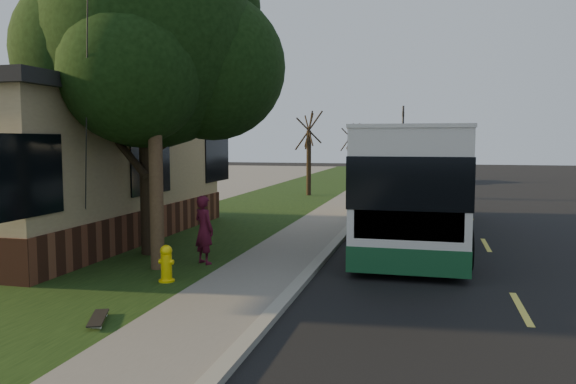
{
  "coord_description": "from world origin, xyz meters",
  "views": [
    {
      "loc": [
        2.39,
        -10.04,
        2.88
      ],
      "look_at": [
        -1.2,
        4.39,
        1.5
      ],
      "focal_mm": 35.0,
      "sensor_mm": 36.0,
      "label": 1
    }
  ],
  "objects_px": {
    "bare_tree_far": "(350,152)",
    "fire_hydrant": "(166,264)",
    "skateboarder": "(204,230)",
    "dumpster": "(96,211)",
    "leafy_tree": "(152,46)",
    "utility_pole": "(153,57)",
    "traffic_signal": "(403,136)",
    "skateboard_main": "(98,318)",
    "distant_car": "(433,170)",
    "bare_tree_near": "(309,154)",
    "transit_bus": "(415,179)"
  },
  "relations": [
    {
      "from": "distant_car",
      "to": "traffic_signal",
      "type": "bearing_deg",
      "value": 125.91
    },
    {
      "from": "traffic_signal",
      "to": "dumpster",
      "type": "height_order",
      "value": "traffic_signal"
    },
    {
      "from": "leafy_tree",
      "to": "bare_tree_near",
      "type": "xyz_separation_m",
      "value": [
        0.67,
        15.35,
        -3.02
      ]
    },
    {
      "from": "bare_tree_far",
      "to": "skateboarder",
      "type": "height_order",
      "value": "bare_tree_far"
    },
    {
      "from": "bare_tree_far",
      "to": "dumpster",
      "type": "height_order",
      "value": "bare_tree_far"
    },
    {
      "from": "bare_tree_far",
      "to": "skateboarder",
      "type": "bearing_deg",
      "value": -88.99
    },
    {
      "from": "leafy_tree",
      "to": "dumpster",
      "type": "distance_m",
      "value": 6.4
    },
    {
      "from": "skateboard_main",
      "to": "distant_car",
      "type": "height_order",
      "value": "distant_car"
    },
    {
      "from": "bare_tree_near",
      "to": "utility_pole",
      "type": "bearing_deg",
      "value": -89.34
    },
    {
      "from": "skateboard_main",
      "to": "bare_tree_far",
      "type": "bearing_deg",
      "value": 90.88
    },
    {
      "from": "bare_tree_near",
      "to": "distant_car",
      "type": "distance_m",
      "value": 13.48
    },
    {
      "from": "utility_pole",
      "to": "distant_car",
      "type": "bearing_deg",
      "value": 78.13
    },
    {
      "from": "utility_pole",
      "to": "skateboard_main",
      "type": "xyz_separation_m",
      "value": [
        0.81,
        -3.55,
        -4.5
      ]
    },
    {
      "from": "transit_bus",
      "to": "distant_car",
      "type": "xyz_separation_m",
      "value": [
        0.72,
        22.74,
        -0.87
      ]
    },
    {
      "from": "bare_tree_far",
      "to": "distant_car",
      "type": "relative_size",
      "value": 0.82
    },
    {
      "from": "fire_hydrant",
      "to": "bare_tree_near",
      "type": "height_order",
      "value": "bare_tree_near"
    },
    {
      "from": "traffic_signal",
      "to": "skateboard_main",
      "type": "distance_m",
      "value": 36.8
    },
    {
      "from": "leafy_tree",
      "to": "fire_hydrant",
      "type": "bearing_deg",
      "value": -59.33
    },
    {
      "from": "skateboard_main",
      "to": "bare_tree_near",
      "type": "bearing_deg",
      "value": 92.79
    },
    {
      "from": "skateboarder",
      "to": "dumpster",
      "type": "relative_size",
      "value": 1.03
    },
    {
      "from": "fire_hydrant",
      "to": "dumpster",
      "type": "bearing_deg",
      "value": 133.05
    },
    {
      "from": "bare_tree_near",
      "to": "skateboarder",
      "type": "xyz_separation_m",
      "value": [
        1.0,
        -16.29,
        -1.3
      ]
    },
    {
      "from": "dumpster",
      "to": "distant_car",
      "type": "xyz_separation_m",
      "value": [
        10.49,
        24.37,
        0.17
      ]
    },
    {
      "from": "transit_bus",
      "to": "skateboard_main",
      "type": "relative_size",
      "value": 13.45
    },
    {
      "from": "leafy_tree",
      "to": "bare_tree_far",
      "type": "height_order",
      "value": "leafy_tree"
    },
    {
      "from": "skateboard_main",
      "to": "traffic_signal",
      "type": "bearing_deg",
      "value": 85.31
    },
    {
      "from": "skateboarder",
      "to": "bare_tree_near",
      "type": "bearing_deg",
      "value": -55.02
    },
    {
      "from": "utility_pole",
      "to": "distant_car",
      "type": "height_order",
      "value": "utility_pole"
    },
    {
      "from": "leafy_tree",
      "to": "bare_tree_far",
      "type": "relative_size",
      "value": 1.94
    },
    {
      "from": "utility_pole",
      "to": "traffic_signal",
      "type": "bearing_deg",
      "value": 83.42
    },
    {
      "from": "utility_pole",
      "to": "skateboarder",
      "type": "bearing_deg",
      "value": 41.7
    },
    {
      "from": "traffic_signal",
      "to": "skateboarder",
      "type": "relative_size",
      "value": 3.52
    },
    {
      "from": "bare_tree_near",
      "to": "leafy_tree",
      "type": "bearing_deg",
      "value": -92.5
    },
    {
      "from": "bare_tree_far",
      "to": "fire_hydrant",
      "type": "bearing_deg",
      "value": -89.24
    },
    {
      "from": "dumpster",
      "to": "bare_tree_far",
      "type": "bearing_deg",
      "value": 79.09
    },
    {
      "from": "utility_pole",
      "to": "traffic_signal",
      "type": "height_order",
      "value": "utility_pole"
    },
    {
      "from": "traffic_signal",
      "to": "skateboarder",
      "type": "bearing_deg",
      "value": -95.31
    },
    {
      "from": "skateboarder",
      "to": "dumpster",
      "type": "xyz_separation_m",
      "value": [
        -5.23,
        3.78,
        -0.18
      ]
    },
    {
      "from": "transit_bus",
      "to": "utility_pole",
      "type": "bearing_deg",
      "value": -131.12
    },
    {
      "from": "traffic_signal",
      "to": "bare_tree_near",
      "type": "bearing_deg",
      "value": -104.04
    },
    {
      "from": "fire_hydrant",
      "to": "dumpster",
      "type": "distance_m",
      "value": 7.51
    },
    {
      "from": "skateboarder",
      "to": "distant_car",
      "type": "distance_m",
      "value": 28.64
    },
    {
      "from": "bare_tree_near",
      "to": "bare_tree_far",
      "type": "relative_size",
      "value": 1.07
    },
    {
      "from": "fire_hydrant",
      "to": "leafy_tree",
      "type": "relative_size",
      "value": 0.09
    },
    {
      "from": "transit_bus",
      "to": "leafy_tree",
      "type": "bearing_deg",
      "value": -144.26
    },
    {
      "from": "bare_tree_far",
      "to": "distant_car",
      "type": "height_order",
      "value": "bare_tree_far"
    },
    {
      "from": "bare_tree_far",
      "to": "transit_bus",
      "type": "xyz_separation_m",
      "value": [
        5.04,
        -22.88,
        -0.3
      ]
    },
    {
      "from": "dumpster",
      "to": "leafy_tree",
      "type": "bearing_deg",
      "value": -38.61
    },
    {
      "from": "utility_pole",
      "to": "skateboard_main",
      "type": "bearing_deg",
      "value": -77.22
    },
    {
      "from": "skateboarder",
      "to": "distant_car",
      "type": "height_order",
      "value": "distant_car"
    }
  ]
}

